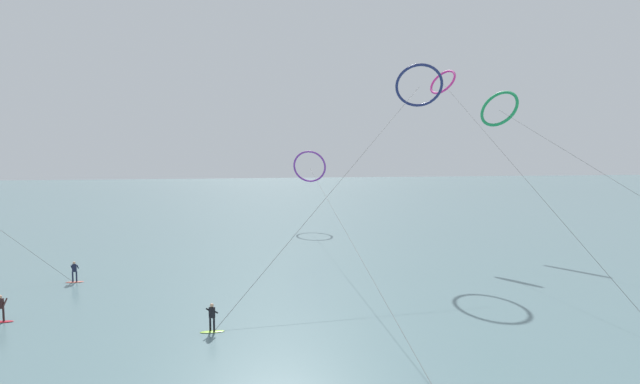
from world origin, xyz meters
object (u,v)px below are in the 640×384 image
kite_emerald (499,109)px  surfer_coral (75,273)px  surfer_lime (212,320)px  kite_violet (310,167)px  surfer_crimson (1,310)px  kite_magenta (443,82)px  kite_navy (419,86)px

kite_emerald → surfer_coral: bearing=-102.3°
surfer_lime → kite_violet: size_ratio=0.03×
surfer_crimson → kite_emerald: 52.14m
kite_magenta → kite_violet: 22.12m
surfer_lime → kite_emerald: kite_emerald is taller
kite_violet → surfer_coral: bearing=68.3°
surfer_crimson → kite_magenta: bearing=-149.3°
kite_navy → kite_emerald: (12.71, 6.56, -1.45)m
surfer_lime → surfer_crimson: (-12.77, 4.11, 0.00)m
surfer_lime → kite_emerald: (32.59, 25.06, 14.91)m
surfer_crimson → kite_violet: (25.20, 36.09, 7.80)m
kite_emerald → kite_navy: bearing=-89.9°
surfer_coral → kite_magenta: (36.95, 12.26, 17.86)m
kite_navy → kite_emerald: 14.38m
surfer_lime → surfer_coral: bearing=168.1°
surfer_crimson → kite_violet: 44.70m
surfer_crimson → kite_magenta: (38.50, 21.57, 17.86)m
surfer_coral → surfer_crimson: (-1.55, -9.31, 0.00)m
kite_emerald → surfer_crimson: bearing=-92.4°
kite_navy → kite_emerald: size_ratio=0.60×
surfer_coral → surfer_lime: bearing=-56.7°
surfer_lime → kite_navy: size_ratio=0.08×
kite_violet → kite_magenta: bearing=152.2°
surfer_coral → surfer_crimson: size_ratio=1.00×
surfer_crimson → kite_emerald: (45.36, 20.95, 14.91)m
kite_emerald → kite_violet: (-20.16, 15.14, -7.11)m
kite_navy → kite_violet: size_ratio=0.44×
surfer_crimson → surfer_lime: bearing=163.6°
kite_magenta → surfer_lime: bearing=-69.1°
kite_magenta → kite_navy: 9.39m
surfer_coral → kite_emerald: 47.72m
surfer_lime → surfer_crimson: 13.41m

